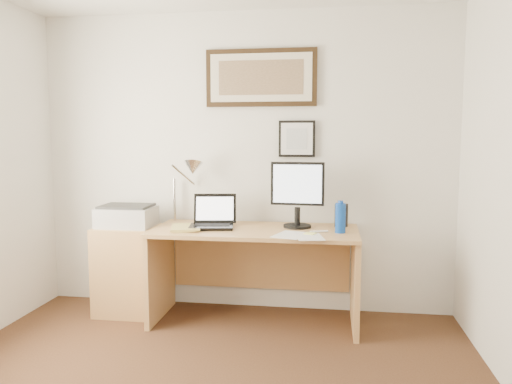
% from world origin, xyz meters
% --- Properties ---
extents(wall_back, '(3.50, 0.02, 2.50)m').
position_xyz_m(wall_back, '(0.00, 2.00, 1.25)').
color(wall_back, silver).
rests_on(wall_back, ground).
extents(side_cabinet, '(0.50, 0.40, 0.73)m').
position_xyz_m(side_cabinet, '(-0.92, 1.68, 0.36)').
color(side_cabinet, '#AF7E49').
rests_on(side_cabinet, floor).
extents(water_bottle, '(0.08, 0.08, 0.22)m').
position_xyz_m(water_bottle, '(0.81, 1.57, 0.86)').
color(water_bottle, '#0C3CA1').
rests_on(water_bottle, desk).
extents(bottle_cap, '(0.04, 0.04, 0.02)m').
position_xyz_m(bottle_cap, '(0.81, 1.57, 0.98)').
color(bottle_cap, '#0C3CA1').
rests_on(bottle_cap, water_bottle).
extents(speaker, '(0.10, 0.10, 0.19)m').
position_xyz_m(speaker, '(0.82, 1.82, 0.84)').
color(speaker, black).
rests_on(speaker, desk).
extents(paper_sheet_a, '(0.29, 0.34, 0.00)m').
position_xyz_m(paper_sheet_a, '(0.44, 1.43, 0.75)').
color(paper_sheet_a, silver).
rests_on(paper_sheet_a, desk).
extents(paper_sheet_b, '(0.24, 0.30, 0.00)m').
position_xyz_m(paper_sheet_b, '(0.58, 1.37, 0.75)').
color(paper_sheet_b, silver).
rests_on(paper_sheet_b, desk).
extents(sticky_pad, '(0.09, 0.09, 0.01)m').
position_xyz_m(sticky_pad, '(0.59, 1.47, 0.76)').
color(sticky_pad, '#FBFF78').
rests_on(sticky_pad, desk).
extents(marker_pen, '(0.14, 0.06, 0.02)m').
position_xyz_m(marker_pen, '(0.65, 1.55, 0.76)').
color(marker_pen, white).
rests_on(marker_pen, desk).
extents(book, '(0.29, 0.35, 0.02)m').
position_xyz_m(book, '(-0.49, 1.51, 0.76)').
color(book, tan).
rests_on(book, desk).
extents(desk, '(1.60, 0.70, 0.75)m').
position_xyz_m(desk, '(0.15, 1.72, 0.51)').
color(desk, '#AF7E49').
rests_on(desk, floor).
extents(laptop, '(0.37, 0.35, 0.26)m').
position_xyz_m(laptop, '(-0.19, 1.65, 0.81)').
color(laptop, black).
rests_on(laptop, desk).
extents(lcd_monitor, '(0.42, 0.22, 0.52)m').
position_xyz_m(lcd_monitor, '(0.47, 1.74, 1.04)').
color(lcd_monitor, black).
rests_on(lcd_monitor, desk).
extents(printer, '(0.44, 0.34, 0.18)m').
position_xyz_m(printer, '(-0.93, 1.69, 0.82)').
color(printer, '#ABABAE').
rests_on(printer, side_cabinet).
extents(desk_lamp, '(0.29, 0.27, 0.53)m').
position_xyz_m(desk_lamp, '(-0.41, 1.81, 1.19)').
color(desk_lamp, silver).
rests_on(desk_lamp, desk).
extents(picture_large, '(0.92, 0.04, 0.47)m').
position_xyz_m(picture_large, '(0.15, 1.97, 1.95)').
color(picture_large, black).
rests_on(picture_large, wall_back).
extents(picture_small, '(0.30, 0.03, 0.30)m').
position_xyz_m(picture_small, '(0.45, 1.97, 1.45)').
color(picture_small, black).
rests_on(picture_small, wall_back).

